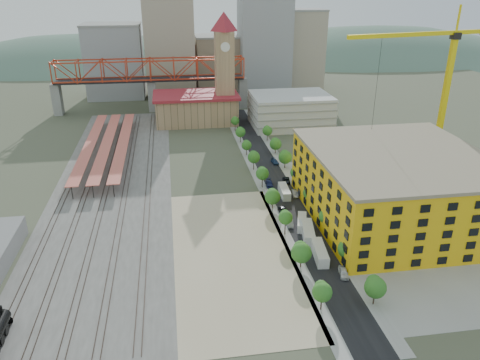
{
  "coord_description": "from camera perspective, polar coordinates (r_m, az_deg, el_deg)",
  "views": [
    {
      "loc": [
        -16.78,
        -126.88,
        60.48
      ],
      "look_at": [
        0.98,
        -11.01,
        10.0
      ],
      "focal_mm": 35.0,
      "sensor_mm": 36.0,
      "label": 1
    }
  ],
  "objects": [
    {
      "name": "station_hall",
      "position": [
        216.02,
        -5.38,
        8.77
      ],
      "size": [
        38.0,
        24.0,
        13.1
      ],
      "color": "tan",
      "rests_on": "ground"
    },
    {
      "name": "street_asphalt",
      "position": [
        157.67,
        3.97,
        0.69
      ],
      "size": [
        12.0,
        170.0,
        0.06
      ],
      "primitive_type": "cube",
      "color": "black",
      "rests_on": "ground"
    },
    {
      "name": "site_trailer_a",
      "position": [
        112.69,
        9.69,
        -8.72
      ],
      "size": [
        3.75,
        10.19,
        2.72
      ],
      "primitive_type": "cube",
      "rotation": [
        0.0,
        0.0,
        -0.12
      ],
      "color": "silver",
      "rests_on": "ground"
    },
    {
      "name": "car_4",
      "position": [
        107.75,
        12.51,
        -10.98
      ],
      "size": [
        2.58,
        4.91,
        1.59
      ],
      "primitive_type": "imported",
      "rotation": [
        0.0,
        0.0,
        -0.15
      ],
      "color": "silver",
      "rests_on": "ground"
    },
    {
      "name": "site_trailer_b",
      "position": [
        120.56,
        8.29,
        -6.31
      ],
      "size": [
        4.53,
        10.58,
        2.81
      ],
      "primitive_type": "cube",
      "rotation": [
        0.0,
        0.0,
        -0.18
      ],
      "color": "silver",
      "rests_on": "ground"
    },
    {
      "name": "car_2",
      "position": [
        131.87,
        5.32,
        -3.76
      ],
      "size": [
        2.59,
        5.21,
        1.42
      ],
      "primitive_type": "imported",
      "rotation": [
        0.0,
        0.0,
        0.05
      ],
      "color": "black",
      "rests_on": "ground"
    },
    {
      "name": "car_5",
      "position": [
        142.46,
        6.67,
        -1.64
      ],
      "size": [
        1.97,
        4.89,
        1.58
      ],
      "primitive_type": "imported",
      "rotation": [
        0.0,
        0.0,
        -0.06
      ],
      "color": "#9A999E",
      "rests_on": "ground"
    },
    {
      "name": "site_trailer_c",
      "position": [
        125.4,
        7.55,
        -5.15
      ],
      "size": [
        4.56,
        8.85,
        2.34
      ],
      "primitive_type": "cube",
      "rotation": [
        0.0,
        0.0,
        -0.28
      ],
      "color": "silver",
      "rests_on": "ground"
    },
    {
      "name": "car_1",
      "position": [
        125.69,
        6.1,
        -5.21
      ],
      "size": [
        2.22,
        4.81,
        1.53
      ],
      "primitive_type": "imported",
      "rotation": [
        0.0,
        0.0,
        -0.13
      ],
      "color": "gray",
      "rests_on": "ground"
    },
    {
      "name": "rail_tracks",
      "position": [
        157.88,
        -15.67,
        -0.08
      ],
      "size": [
        26.56,
        160.0,
        0.18
      ],
      "color": "#382B23",
      "rests_on": "ground"
    },
    {
      "name": "dirt_lot",
      "position": [
        113.64,
        -0.93,
        -8.84
      ],
      "size": [
        28.0,
        67.0,
        0.06
      ],
      "primitive_type": "cube",
      "color": "tan",
      "rests_on": "ground"
    },
    {
      "name": "construction_building",
      "position": [
        132.24,
        18.48,
        -0.69
      ],
      "size": [
        44.6,
        50.6,
        18.8
      ],
      "color": "yellow",
      "rests_on": "ground"
    },
    {
      "name": "tower_crane",
      "position": [
        158.31,
        23.16,
        11.54
      ],
      "size": [
        49.68,
        11.73,
        53.74
      ],
      "color": "yellow",
      "rests_on": "ground"
    },
    {
      "name": "ground",
      "position": [
        141.56,
        -1.07,
        -2.0
      ],
      "size": [
        400.0,
        400.0,
        0.0
      ],
      "primitive_type": "plane",
      "color": "#474C38",
      "rests_on": "ground"
    },
    {
      "name": "street_trees",
      "position": [
        148.74,
        4.79,
        -0.78
      ],
      "size": [
        15.4,
        124.4,
        8.0
      ],
      "color": "#22661E",
      "rests_on": "ground"
    },
    {
      "name": "sidewalk_west",
      "position": [
        156.62,
        2.0,
        0.58
      ],
      "size": [
        3.0,
        170.0,
        0.04
      ],
      "primitive_type": "cube",
      "color": "gray",
      "rests_on": "ground"
    },
    {
      "name": "car_0",
      "position": [
        102.54,
        10.16,
        -12.75
      ],
      "size": [
        2.05,
        4.57,
        1.53
      ],
      "primitive_type": "imported",
      "rotation": [
        0.0,
        0.0,
        -0.05
      ],
      "color": "silver",
      "rests_on": "ground"
    },
    {
      "name": "truss_bridge",
      "position": [
        235.73,
        -10.84,
        12.73
      ],
      "size": [
        94.0,
        9.6,
        25.6
      ],
      "color": "gray",
      "rests_on": "ground"
    },
    {
      "name": "construction_pad",
      "position": [
        137.46,
        19.11,
        -4.19
      ],
      "size": [
        50.0,
        90.0,
        0.06
      ],
      "primitive_type": "cube",
      "color": "gray",
      "rests_on": "ground"
    },
    {
      "name": "skyline",
      "position": [
        272.89,
        -3.66,
        15.32
      ],
      "size": [
        133.0,
        46.0,
        60.0
      ],
      "color": "#9EA0A3",
      "rests_on": "ground"
    },
    {
      "name": "car_7",
      "position": [
        166.93,
        4.26,
        2.25
      ],
      "size": [
        2.42,
        4.96,
        1.39
      ],
      "primitive_type": "imported",
      "rotation": [
        0.0,
        0.0,
        0.1
      ],
      "color": "navy",
      "rests_on": "ground"
    },
    {
      "name": "car_3",
      "position": [
        148.73,
        3.58,
        -0.43
      ],
      "size": [
        2.65,
        5.36,
        1.5
      ],
      "primitive_type": "imported",
      "rotation": [
        0.0,
        0.0,
        -0.11
      ],
      "color": "navy",
      "rests_on": "ground"
    },
    {
      "name": "sidewalk_east",
      "position": [
        158.9,
        5.9,
        0.8
      ],
      "size": [
        3.0,
        170.0,
        0.04
      ],
      "primitive_type": "cube",
      "color": "gray",
      "rests_on": "ground"
    },
    {
      "name": "clock_tower",
      "position": [
        210.76,
        -1.92,
        14.61
      ],
      "size": [
        12.0,
        12.0,
        52.0
      ],
      "color": "tan",
      "rests_on": "ground"
    },
    {
      "name": "distant_hills",
      "position": [
        416.09,
        0.38,
        3.63
      ],
      "size": [
        647.0,
        264.0,
        227.0
      ],
      "color": "#4C6B59",
      "rests_on": "ground"
    },
    {
      "name": "car_6",
      "position": [
        151.52,
        5.67,
        -0.07
      ],
      "size": [
        3.01,
        5.2,
        1.36
      ],
      "primitive_type": "imported",
      "rotation": [
        0.0,
        0.0,
        -0.16
      ],
      "color": "black",
      "rests_on": "ground"
    },
    {
      "name": "site_trailer_d",
      "position": [
        142.29,
        5.42,
        -1.4
      ],
      "size": [
        2.99,
        9.43,
        2.55
      ],
      "primitive_type": "cube",
      "rotation": [
        0.0,
        0.0,
        -0.06
      ],
      "color": "silver",
      "rests_on": "ground"
    },
    {
      "name": "parking_garage",
      "position": [
        210.73,
        6.15,
        8.46
      ],
      "size": [
        34.0,
        26.0,
        14.0
      ],
      "primitive_type": "cube",
      "color": "silver",
      "rests_on": "ground"
    },
    {
      "name": "platform_canopies",
      "position": [
        182.54,
        -15.94,
        4.36
      ],
      "size": [
        16.0,
        80.0,
        4.12
      ],
      "color": "#DA5954",
      "rests_on": "ground"
    },
    {
      "name": "ballast_strip",
      "position": [
        157.7,
        -15.02,
        -0.08
      ],
      "size": [
        36.0,
        165.0,
        0.06
      ],
      "primitive_type": "cube",
      "color": "#605E59",
      "rests_on": "ground"
    }
  ]
}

